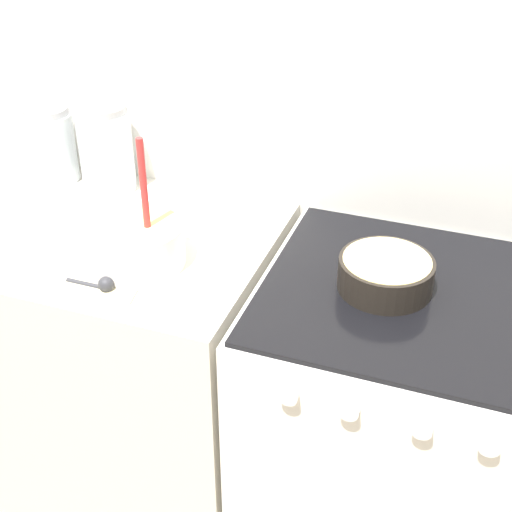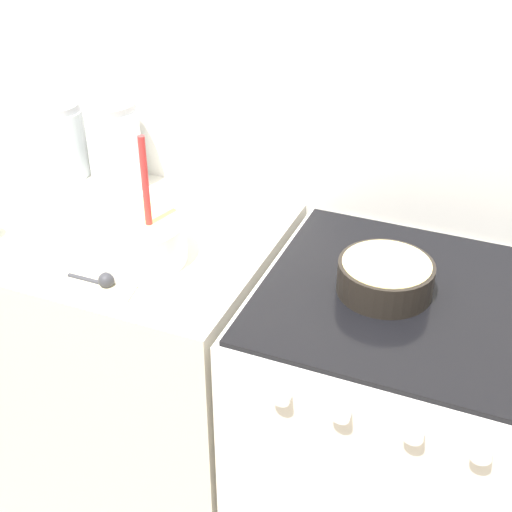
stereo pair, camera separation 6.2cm
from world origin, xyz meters
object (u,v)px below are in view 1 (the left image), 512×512
(storage_jar_left, at_px, (52,149))
(storage_jar_middle, at_px, (107,154))
(mixing_bowl, at_px, (133,240))
(baking_pan, at_px, (386,273))
(stove, at_px, (395,440))

(storage_jar_left, distance_m, storage_jar_middle, 0.18)
(mixing_bowl, height_order, baking_pan, mixing_bowl)
(stove, height_order, storage_jar_left, storage_jar_left)
(storage_jar_left, height_order, storage_jar_middle, storage_jar_middle)
(stove, relative_size, baking_pan, 4.37)
(stove, distance_m, baking_pan, 0.50)
(stove, relative_size, mixing_bowl, 2.88)
(storage_jar_left, relative_size, storage_jar_middle, 0.88)
(mixing_bowl, distance_m, storage_jar_left, 0.53)
(stove, xyz_separation_m, storage_jar_middle, (-0.89, 0.22, 0.56))
(storage_jar_middle, bearing_deg, mixing_bowl, -52.20)
(stove, bearing_deg, mixing_bowl, -171.59)
(baking_pan, distance_m, storage_jar_left, 1.02)
(mixing_bowl, xyz_separation_m, baking_pan, (0.57, 0.09, -0.02))
(stove, distance_m, mixing_bowl, 0.84)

